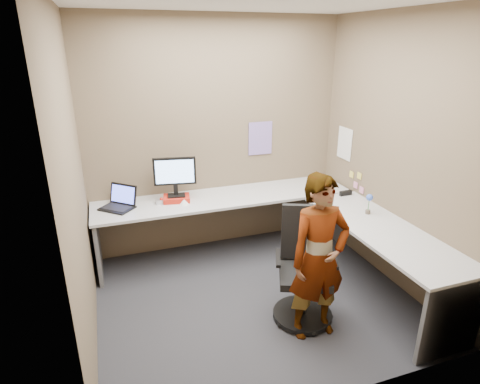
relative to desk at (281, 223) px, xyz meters
name	(u,v)px	position (x,y,z in m)	size (l,w,h in m)	color
ground	(255,298)	(-0.44, -0.39, -0.59)	(3.00, 3.00, 0.00)	#242429
wall_back	(216,137)	(-0.44, 0.91, 0.76)	(3.00, 3.00, 0.00)	brown
wall_right	(397,154)	(1.06, -0.39, 0.76)	(2.70, 2.70, 0.00)	brown
wall_left	(75,188)	(-1.94, -0.39, 0.76)	(2.70, 2.70, 0.00)	brown
ceiling	(260,0)	(-0.44, -0.39, 2.11)	(3.00, 3.00, 0.00)	white
desk	(281,223)	(0.00, 0.00, 0.00)	(2.98, 2.58, 0.73)	#BEBEBE
paper_ream	(177,198)	(-0.99, 0.63, 0.17)	(0.29, 0.21, 0.06)	#B41F12
monitor	(175,173)	(-0.99, 0.65, 0.46)	(0.46, 0.17, 0.44)	black
laptop	(120,202)	(-1.60, 0.65, 0.20)	(0.43, 0.43, 0.24)	black
trackball_mouse	(161,201)	(-1.16, 0.62, 0.17)	(0.12, 0.08, 0.07)	#B7B7BC
origami	(184,202)	(-0.93, 0.50, 0.17)	(0.10, 0.10, 0.06)	white
stapler	(346,193)	(0.89, 0.16, 0.17)	(0.15, 0.04, 0.06)	black
flower	(369,201)	(0.81, -0.37, 0.28)	(0.07, 0.07, 0.22)	brown
calendar_purple	(260,138)	(0.11, 0.90, 0.71)	(0.30, 0.01, 0.40)	#846BB7
calendar_white	(345,144)	(1.05, 0.51, 0.66)	(0.01, 0.28, 0.38)	white
sticky_note_a	(359,176)	(1.05, 0.16, 0.36)	(0.01, 0.07, 0.07)	#F2E059
sticky_note_b	(356,185)	(1.05, 0.21, 0.23)	(0.01, 0.07, 0.07)	pink
sticky_note_c	(362,190)	(1.05, 0.09, 0.21)	(0.01, 0.07, 0.07)	pink
sticky_note_d	(352,174)	(1.05, 0.31, 0.33)	(0.01, 0.07, 0.07)	#F2E059
office_chair	(304,275)	(-0.11, -0.76, -0.17)	(0.60, 0.60, 1.02)	black
person	(319,258)	(-0.12, -1.01, 0.14)	(0.53, 0.35, 1.45)	#999399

